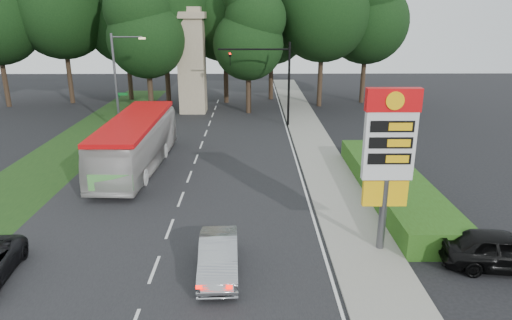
{
  "coord_description": "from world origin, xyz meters",
  "views": [
    {
      "loc": [
        3.82,
        -15.09,
        9.57
      ],
      "look_at": [
        4.03,
        7.56,
        2.2
      ],
      "focal_mm": 32.0,
      "sensor_mm": 36.0,
      "label": 1
    }
  ],
  "objects_px": {
    "gas_station_pylon": "(389,149)",
    "streetlight_signs": "(118,79)",
    "parked_car_black": "(502,251)",
    "transit_bus": "(136,144)",
    "sedan_silver": "(219,257)",
    "traffic_signal_mast": "(274,73)",
    "monument": "(192,60)"
  },
  "relations": [
    {
      "from": "monument",
      "to": "streetlight_signs",
      "type": "bearing_deg",
      "value": -121.97
    },
    {
      "from": "gas_station_pylon",
      "to": "transit_bus",
      "type": "xyz_separation_m",
      "value": [
        -12.7,
        10.71,
        -2.82
      ]
    },
    {
      "from": "gas_station_pylon",
      "to": "streetlight_signs",
      "type": "height_order",
      "value": "streetlight_signs"
    },
    {
      "from": "traffic_signal_mast",
      "to": "transit_bus",
      "type": "distance_m",
      "value": 14.87
    },
    {
      "from": "traffic_signal_mast",
      "to": "parked_car_black",
      "type": "height_order",
      "value": "traffic_signal_mast"
    },
    {
      "from": "streetlight_signs",
      "to": "sedan_silver",
      "type": "xyz_separation_m",
      "value": [
        9.52,
        -21.71,
        -3.75
      ]
    },
    {
      "from": "traffic_signal_mast",
      "to": "streetlight_signs",
      "type": "height_order",
      "value": "streetlight_signs"
    },
    {
      "from": "gas_station_pylon",
      "to": "sedan_silver",
      "type": "xyz_separation_m",
      "value": [
        -6.67,
        -1.7,
        -3.76
      ]
    },
    {
      "from": "traffic_signal_mast",
      "to": "transit_bus",
      "type": "xyz_separation_m",
      "value": [
        -9.18,
        -11.29,
        -3.04
      ]
    },
    {
      "from": "gas_station_pylon",
      "to": "parked_car_black",
      "type": "xyz_separation_m",
      "value": [
        4.3,
        -1.49,
        -3.67
      ]
    },
    {
      "from": "gas_station_pylon",
      "to": "transit_bus",
      "type": "distance_m",
      "value": 16.85
    },
    {
      "from": "monument",
      "to": "sedan_silver",
      "type": "xyz_separation_m",
      "value": [
        4.53,
        -29.71,
        -4.42
      ]
    },
    {
      "from": "transit_bus",
      "to": "sedan_silver",
      "type": "bearing_deg",
      "value": -61.95
    },
    {
      "from": "streetlight_signs",
      "to": "transit_bus",
      "type": "height_order",
      "value": "streetlight_signs"
    },
    {
      "from": "streetlight_signs",
      "to": "monument",
      "type": "xyz_separation_m",
      "value": [
        4.99,
        7.99,
        0.67
      ]
    },
    {
      "from": "parked_car_black",
      "to": "traffic_signal_mast",
      "type": "bearing_deg",
      "value": 26.33
    },
    {
      "from": "traffic_signal_mast",
      "to": "parked_car_black",
      "type": "distance_m",
      "value": 25.07
    },
    {
      "from": "parked_car_black",
      "to": "transit_bus",
      "type": "bearing_deg",
      "value": 62.25
    },
    {
      "from": "sedan_silver",
      "to": "parked_car_black",
      "type": "height_order",
      "value": "parked_car_black"
    },
    {
      "from": "gas_station_pylon",
      "to": "sedan_silver",
      "type": "relative_size",
      "value": 1.64
    },
    {
      "from": "sedan_silver",
      "to": "monument",
      "type": "bearing_deg",
      "value": 95.93
    },
    {
      "from": "gas_station_pylon",
      "to": "transit_bus",
      "type": "height_order",
      "value": "gas_station_pylon"
    },
    {
      "from": "gas_station_pylon",
      "to": "streetlight_signs",
      "type": "bearing_deg",
      "value": 128.96
    },
    {
      "from": "streetlight_signs",
      "to": "transit_bus",
      "type": "bearing_deg",
      "value": -69.45
    },
    {
      "from": "gas_station_pylon",
      "to": "parked_car_black",
      "type": "height_order",
      "value": "gas_station_pylon"
    },
    {
      "from": "monument",
      "to": "sedan_silver",
      "type": "relative_size",
      "value": 2.41
    },
    {
      "from": "streetlight_signs",
      "to": "transit_bus",
      "type": "relative_size",
      "value": 0.68
    },
    {
      "from": "streetlight_signs",
      "to": "traffic_signal_mast",
      "type": "bearing_deg",
      "value": 8.92
    },
    {
      "from": "monument",
      "to": "transit_bus",
      "type": "xyz_separation_m",
      "value": [
        -1.5,
        -17.29,
        -3.48
      ]
    },
    {
      "from": "streetlight_signs",
      "to": "monument",
      "type": "height_order",
      "value": "monument"
    },
    {
      "from": "traffic_signal_mast",
      "to": "sedan_silver",
      "type": "height_order",
      "value": "traffic_signal_mast"
    },
    {
      "from": "transit_bus",
      "to": "monument",
      "type": "bearing_deg",
      "value": 87.17
    }
  ]
}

